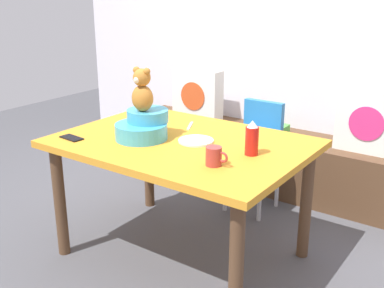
# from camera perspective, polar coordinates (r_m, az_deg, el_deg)

# --- Properties ---
(ground_plane) EXTENTS (8.00, 8.00, 0.00)m
(ground_plane) POSITION_cam_1_polar(r_m,az_deg,el_deg) (3.01, -1.12, -13.03)
(ground_plane) COLOR #4C4C51
(back_wall) EXTENTS (4.40, 0.10, 2.60)m
(back_wall) POSITION_cam_1_polar(r_m,az_deg,el_deg) (3.90, 12.49, 14.09)
(back_wall) COLOR silver
(back_wall) RESTS_ON ground_plane
(window_bench) EXTENTS (2.60, 0.44, 0.46)m
(window_bench) POSITION_cam_1_polar(r_m,az_deg,el_deg) (3.89, 9.82, -1.97)
(window_bench) COLOR brown
(window_bench) RESTS_ON ground_plane
(pillow_floral_left) EXTENTS (0.44, 0.15, 0.44)m
(pillow_floral_left) POSITION_cam_1_polar(r_m,az_deg,el_deg) (4.10, 0.66, 5.94)
(pillow_floral_left) COLOR white
(pillow_floral_left) RESTS_ON window_bench
(pillow_floral_right) EXTENTS (0.44, 0.15, 0.44)m
(pillow_floral_right) POSITION_cam_1_polar(r_m,az_deg,el_deg) (3.51, 20.54, 2.55)
(pillow_floral_right) COLOR white
(pillow_floral_right) RESTS_ON window_bench
(book_stack) EXTENTS (0.20, 0.14, 0.07)m
(book_stack) POSITION_cam_1_polar(r_m,az_deg,el_deg) (3.81, 9.90, 1.81)
(book_stack) COLOR green
(book_stack) RESTS_ON window_bench
(dining_table) EXTENTS (1.40, 1.00, 0.74)m
(dining_table) POSITION_cam_1_polar(r_m,az_deg,el_deg) (2.73, -1.21, -1.40)
(dining_table) COLOR orange
(dining_table) RESTS_ON ground_plane
(highchair) EXTENTS (0.34, 0.45, 0.79)m
(highchair) POSITION_cam_1_polar(r_m,az_deg,el_deg) (3.41, 7.50, 0.34)
(highchair) COLOR #2672B2
(highchair) RESTS_ON ground_plane
(infant_seat_teal) EXTENTS (0.30, 0.33, 0.16)m
(infant_seat_teal) POSITION_cam_1_polar(r_m,az_deg,el_deg) (2.73, -5.86, 2.16)
(infant_seat_teal) COLOR #3C9DBF
(infant_seat_teal) RESTS_ON dining_table
(teddy_bear) EXTENTS (0.13, 0.12, 0.25)m
(teddy_bear) POSITION_cam_1_polar(r_m,az_deg,el_deg) (2.68, -6.01, 6.39)
(teddy_bear) COLOR #B1712C
(teddy_bear) RESTS_ON infant_seat_teal
(ketchup_bottle) EXTENTS (0.07, 0.07, 0.18)m
(ketchup_bottle) POSITION_cam_1_polar(r_m,az_deg,el_deg) (2.47, 7.21, 0.63)
(ketchup_bottle) COLOR red
(ketchup_bottle) RESTS_ON dining_table
(coffee_mug) EXTENTS (0.12, 0.08, 0.09)m
(coffee_mug) POSITION_cam_1_polar(r_m,az_deg,el_deg) (2.31, 2.69, -1.48)
(coffee_mug) COLOR #9E332D
(coffee_mug) RESTS_ON dining_table
(dinner_plate_near) EXTENTS (0.20, 0.20, 0.01)m
(dinner_plate_near) POSITION_cam_1_polar(r_m,az_deg,el_deg) (2.67, 0.48, 0.39)
(dinner_plate_near) COLOR white
(dinner_plate_near) RESTS_ON dining_table
(cell_phone) EXTENTS (0.15, 0.08, 0.01)m
(cell_phone) POSITION_cam_1_polar(r_m,az_deg,el_deg) (2.81, -14.26, 0.71)
(cell_phone) COLOR black
(cell_phone) RESTS_ON dining_table
(table_fork) EXTENTS (0.09, 0.16, 0.01)m
(table_fork) POSITION_cam_1_polar(r_m,az_deg,el_deg) (2.97, -0.24, 2.21)
(table_fork) COLOR silver
(table_fork) RESTS_ON dining_table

